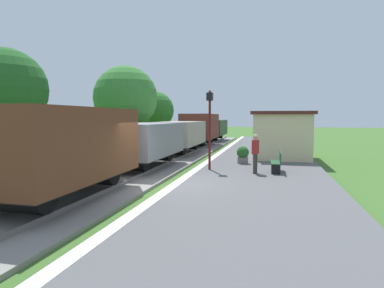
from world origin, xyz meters
TOP-DOWN VIEW (x-y plane):
  - ground_plane at (0.00, 0.00)m, footprint 160.00×160.00m
  - platform_slab at (3.20, 0.00)m, footprint 6.00×60.00m
  - platform_edge_stripe at (0.40, 0.00)m, footprint 0.36×60.00m
  - track_ballast at (-2.40, 0.00)m, footprint 3.80×60.00m
  - rail_near at (-1.68, 0.00)m, footprint 0.07×60.00m
  - rail_far at (-3.12, 0.00)m, footprint 0.07×60.00m
  - freight_train at (-2.40, 10.45)m, footprint 2.50×32.60m
  - station_hut at (4.40, 9.95)m, footprint 3.50×5.80m
  - bench_near_hut at (4.07, 3.68)m, footprint 0.42×1.50m
  - bench_down_platform at (4.07, 14.10)m, footprint 0.42×1.50m
  - person_waiting at (3.12, 3.11)m, footprint 0.31×0.42m
  - potted_planter at (2.35, 6.05)m, footprint 0.64×0.64m
  - lamp_post_near at (1.01, 3.67)m, footprint 0.28×0.28m
  - tree_trackside_mid at (-9.66, 3.11)m, footprint 4.22×4.22m
  - tree_trackside_far at (-6.10, 9.89)m, footprint 4.41×4.41m
  - tree_field_left at (-9.47, 18.20)m, footprint 3.87×3.87m
  - tree_field_distant at (-9.08, 23.88)m, footprint 4.32×4.32m

SIDE VIEW (x-z plane):
  - ground_plane at x=0.00m, z-range 0.00..0.00m
  - track_ballast at x=-2.40m, z-range 0.00..0.12m
  - platform_slab at x=3.20m, z-range 0.00..0.25m
  - rail_near at x=-1.68m, z-range 0.12..0.26m
  - rail_far at x=-3.12m, z-range 0.12..0.26m
  - platform_edge_stripe at x=0.40m, z-range 0.25..0.26m
  - bench_near_hut at x=4.07m, z-range 0.27..1.18m
  - bench_down_platform at x=4.07m, z-range 0.27..1.18m
  - potted_planter at x=2.35m, z-range 0.26..1.18m
  - person_waiting at x=3.12m, z-range 0.33..2.04m
  - freight_train at x=-2.40m, z-range 0.17..2.89m
  - station_hut at x=4.40m, z-range 0.26..3.04m
  - lamp_post_near at x=1.01m, z-range 0.95..4.65m
  - tree_field_distant at x=-9.08m, z-range 0.65..6.28m
  - tree_field_left at x=-9.47m, z-range 0.92..6.66m
  - tree_trackside_far at x=-6.10m, z-range 0.91..7.15m
  - tree_trackside_mid at x=-9.66m, z-range 1.01..7.27m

